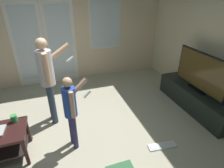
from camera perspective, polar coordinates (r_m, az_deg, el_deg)
The scene contains 8 objects.
ground_plane at distance 3.11m, azimuth -13.03°, elevation -18.09°, with size 5.80×4.92×0.02m, color #AAA38B.
wall_back_with_doors at distance 4.69m, azimuth -18.57°, elevation 16.83°, with size 5.80×0.09×2.92m.
tv_stand at distance 4.05m, azimuth 24.43°, elevation -4.28°, with size 0.46×1.76×0.42m.
flat_screen_tv at distance 3.80m, azimuth 26.07°, elevation 3.31°, with size 0.08×1.22×0.75m.
person_adult at distance 3.19m, azimuth -19.48°, elevation 2.71°, with size 0.62×0.47×1.53m.
person_child at distance 2.65m, azimuth -12.71°, elevation -7.16°, with size 0.44×0.37×1.17m.
loose_keyboard at distance 3.10m, azimuth 15.41°, elevation -18.16°, with size 0.45×0.18×0.02m.
cup_by_laptop at distance 3.02m, azimuth -28.33°, elevation -9.48°, with size 0.09×0.09×0.11m, color #369147.
Camera 1 is at (-0.05, -2.21, 2.18)m, focal length 29.22 mm.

